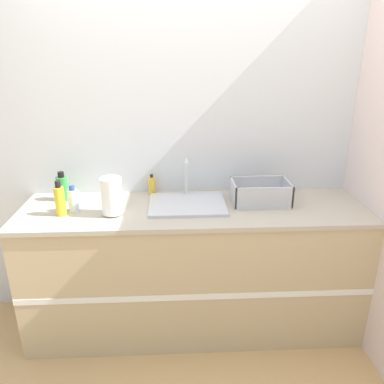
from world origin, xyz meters
The scene contains 11 objects.
ground_plane centered at (0.00, 0.00, 0.00)m, with size 12.00×12.00×0.00m, color tan.
wall_back centered at (0.00, 0.65, 1.30)m, with size 4.67×0.06×2.60m.
wall_right centered at (1.16, 0.31, 1.30)m, with size 0.06×2.62×2.60m.
counter_cabinet centered at (0.00, 0.31, 0.47)m, with size 2.29×0.64×0.93m.
sink centered at (-0.05, 0.35, 0.95)m, with size 0.51×0.39×0.28m.
paper_towel_roll centered at (-0.52, 0.22, 1.05)m, with size 0.13×0.13×0.24m.
dish_rack centered at (0.45, 0.36, 0.99)m, with size 0.38×0.25×0.15m.
bottle_yellow centered at (-0.84, 0.23, 1.03)m, with size 0.06×0.06×0.22m.
bottle_green centered at (-0.90, 0.49, 1.02)m, with size 0.08×0.08×0.20m.
bottle_clear centered at (-0.78, 0.28, 1.01)m, with size 0.06×0.06×0.18m.
soap_dispenser centered at (-0.29, 0.57, 1.00)m, with size 0.05×0.05×0.15m.
Camera 1 is at (-0.13, -1.96, 1.90)m, focal length 35.00 mm.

